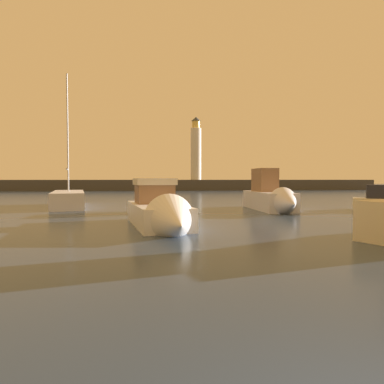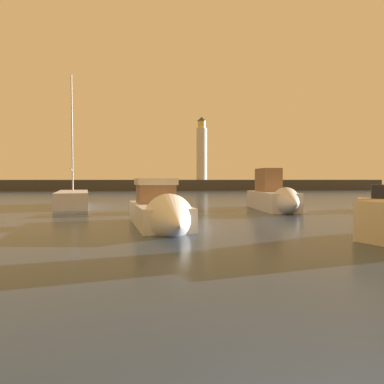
% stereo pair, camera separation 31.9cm
% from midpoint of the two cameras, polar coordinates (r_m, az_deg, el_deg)
% --- Properties ---
extents(ground_plane, '(220.00, 220.00, 0.00)m').
position_cam_midpoint_polar(ground_plane, '(35.14, -2.23, -1.49)').
color(ground_plane, '#2D3D51').
extents(breakwater, '(84.25, 6.29, 2.09)m').
position_cam_midpoint_polar(breakwater, '(68.43, -3.95, 1.21)').
color(breakwater, '#423F3D').
rests_on(breakwater, ground_plane).
extents(lighthouse, '(2.14, 2.14, 12.81)m').
position_cam_midpoint_polar(lighthouse, '(69.05, 0.55, 7.13)').
color(lighthouse, silver).
rests_on(lighthouse, breakwater).
extents(motorboat_0, '(3.66, 7.83, 2.85)m').
position_cam_midpoint_polar(motorboat_0, '(15.58, -5.66, -3.57)').
color(motorboat_0, white).
rests_on(motorboat_0, ground_plane).
extents(motorboat_1, '(2.32, 7.65, 3.38)m').
position_cam_midpoint_polar(motorboat_1, '(24.90, 13.11, -0.85)').
color(motorboat_1, silver).
rests_on(motorboat_1, ground_plane).
extents(sailboat_moored, '(4.13, 8.34, 10.97)m').
position_cam_midpoint_polar(sailboat_moored, '(29.16, -20.57, -1.09)').
color(sailboat_moored, silver).
rests_on(sailboat_moored, ground_plane).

